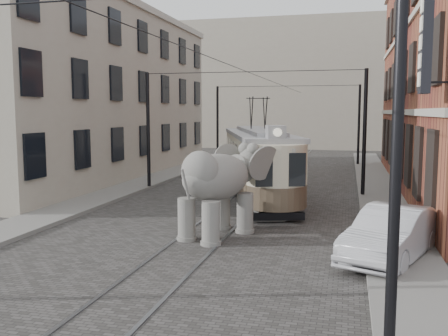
# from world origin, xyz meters

# --- Properties ---
(ground) EXTENTS (120.00, 120.00, 0.00)m
(ground) POSITION_xyz_m (0.00, 0.00, 0.00)
(ground) COLOR #474442
(tram_rails) EXTENTS (1.54, 80.00, 0.02)m
(tram_rails) POSITION_xyz_m (0.00, 0.00, 0.01)
(tram_rails) COLOR slate
(tram_rails) RESTS_ON ground
(sidewalk_right) EXTENTS (2.00, 60.00, 0.15)m
(sidewalk_right) POSITION_xyz_m (6.00, 0.00, 0.07)
(sidewalk_right) COLOR slate
(sidewalk_right) RESTS_ON ground
(sidewalk_left) EXTENTS (2.00, 60.00, 0.15)m
(sidewalk_left) POSITION_xyz_m (-6.50, 0.00, 0.07)
(sidewalk_left) COLOR slate
(sidewalk_left) RESTS_ON ground
(stucco_building) EXTENTS (7.00, 24.00, 10.00)m
(stucco_building) POSITION_xyz_m (-11.00, 10.00, 5.00)
(stucco_building) COLOR #A19685
(stucco_building) RESTS_ON ground
(distant_block) EXTENTS (28.00, 10.00, 14.00)m
(distant_block) POSITION_xyz_m (0.00, 40.00, 7.00)
(distant_block) COLOR #A19685
(distant_block) RESTS_ON ground
(catenary) EXTENTS (11.00, 30.20, 6.00)m
(catenary) POSITION_xyz_m (-0.20, 5.00, 3.00)
(catenary) COLOR black
(catenary) RESTS_ON ground
(tram) EXTENTS (5.84, 12.02, 4.69)m
(tram) POSITION_xyz_m (0.31, 5.23, 2.35)
(tram) COLOR beige
(tram) RESTS_ON ground
(elephant) EXTENTS (4.28, 5.51, 2.98)m
(elephant) POSITION_xyz_m (0.41, -2.74, 1.49)
(elephant) COLOR slate
(elephant) RESTS_ON ground
(parked_car) EXTENTS (3.09, 4.66, 1.45)m
(parked_car) POSITION_xyz_m (5.68, -4.09, 0.73)
(parked_car) COLOR #B0AFB4
(parked_car) RESTS_ON ground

